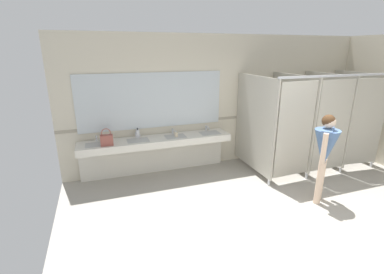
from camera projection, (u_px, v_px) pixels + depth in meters
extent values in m
cube|color=#9E998E|center=(319.00, 241.00, 3.91)|extent=(7.19, 6.66, 0.10)
cube|color=beige|center=(227.00, 101.00, 6.24)|extent=(7.19, 0.12, 2.86)
cube|color=#9E937F|center=(227.00, 118.00, 6.30)|extent=(7.19, 0.01, 0.06)
cube|color=silver|center=(157.00, 141.00, 5.59)|extent=(3.07, 0.55, 0.14)
cube|color=silver|center=(155.00, 156.00, 5.92)|extent=(3.07, 0.08, 0.70)
cube|color=#ADADA8|center=(97.00, 147.00, 5.19)|extent=(0.42, 0.30, 0.11)
cylinder|color=silver|center=(97.00, 139.00, 5.35)|extent=(0.04, 0.04, 0.11)
cylinder|color=silver|center=(96.00, 137.00, 5.29)|extent=(0.03, 0.11, 0.03)
sphere|color=silver|center=(100.00, 139.00, 5.39)|extent=(0.04, 0.04, 0.04)
cube|color=#ADADA8|center=(138.00, 143.00, 5.43)|extent=(0.42, 0.30, 0.11)
cylinder|color=silver|center=(136.00, 135.00, 5.59)|extent=(0.04, 0.04, 0.11)
cylinder|color=silver|center=(136.00, 133.00, 5.53)|extent=(0.03, 0.11, 0.03)
sphere|color=silver|center=(140.00, 135.00, 5.63)|extent=(0.04, 0.04, 0.04)
cube|color=#ADADA8|center=(175.00, 139.00, 5.67)|extent=(0.42, 0.30, 0.11)
cylinder|color=silver|center=(173.00, 131.00, 5.83)|extent=(0.04, 0.04, 0.11)
cylinder|color=silver|center=(173.00, 130.00, 5.77)|extent=(0.03, 0.11, 0.03)
sphere|color=silver|center=(176.00, 132.00, 5.87)|extent=(0.04, 0.04, 0.04)
cube|color=#ADADA8|center=(210.00, 135.00, 5.91)|extent=(0.42, 0.30, 0.11)
cylinder|color=silver|center=(206.00, 128.00, 6.07)|extent=(0.04, 0.04, 0.11)
cylinder|color=silver|center=(207.00, 127.00, 6.01)|extent=(0.03, 0.11, 0.03)
sphere|color=silver|center=(209.00, 129.00, 6.11)|extent=(0.04, 0.04, 0.04)
cube|color=silver|center=(152.00, 101.00, 5.60)|extent=(2.97, 0.02, 1.13)
cube|color=#B2AD9E|center=(254.00, 123.00, 5.69)|extent=(0.03, 1.47, 1.93)
cylinder|color=silver|center=(269.00, 182.00, 5.39)|extent=(0.05, 0.05, 0.12)
cube|color=#B2AD9E|center=(290.00, 120.00, 5.97)|extent=(0.03, 1.47, 1.93)
cylinder|color=silver|center=(306.00, 176.00, 5.67)|extent=(0.05, 0.05, 0.12)
cube|color=#B2AD9E|center=(323.00, 117.00, 6.25)|extent=(0.03, 1.47, 1.93)
cylinder|color=silver|center=(340.00, 170.00, 5.95)|extent=(0.05, 0.05, 0.12)
cube|color=#B2AD9E|center=(354.00, 114.00, 6.53)|extent=(0.03, 1.47, 1.93)
cylinder|color=silver|center=(371.00, 164.00, 6.24)|extent=(0.05, 0.05, 0.12)
cube|color=#B2AD9E|center=(295.00, 130.00, 5.19)|extent=(0.82, 0.06, 1.83)
cube|color=#B2AD9E|center=(332.00, 126.00, 5.48)|extent=(0.82, 0.03, 1.83)
cube|color=#B2AD9E|center=(366.00, 122.00, 5.76)|extent=(0.82, 0.11, 1.83)
cube|color=#B7BABF|center=(340.00, 76.00, 5.18)|extent=(2.77, 0.04, 0.04)
cylinder|color=beige|center=(321.00, 179.00, 4.82)|extent=(0.11, 0.11, 0.76)
cylinder|color=beige|center=(319.00, 183.00, 4.67)|extent=(0.11, 0.11, 0.76)
cone|color=#4C6B99|center=(325.00, 149.00, 4.56)|extent=(0.56, 0.56, 0.66)
cube|color=#4C6B99|center=(328.00, 132.00, 4.47)|extent=(0.42, 0.39, 0.10)
cylinder|color=beige|center=(327.00, 140.00, 4.73)|extent=(0.08, 0.08, 0.48)
cylinder|color=beige|center=(324.00, 148.00, 4.34)|extent=(0.08, 0.08, 0.48)
sphere|color=beige|center=(329.00, 122.00, 4.42)|extent=(0.21, 0.21, 0.21)
sphere|color=#472D19|center=(329.00, 121.00, 4.42)|extent=(0.21, 0.21, 0.21)
cube|color=#934C42|center=(107.00, 140.00, 5.11)|extent=(0.23, 0.12, 0.20)
torus|color=#934C42|center=(106.00, 133.00, 5.06)|extent=(0.17, 0.02, 0.17)
cylinder|color=white|center=(138.00, 134.00, 5.58)|extent=(0.07, 0.07, 0.16)
cylinder|color=black|center=(137.00, 129.00, 5.55)|extent=(0.03, 0.03, 0.04)
cylinder|color=beige|center=(176.00, 135.00, 5.63)|extent=(0.07, 0.07, 0.09)
cylinder|color=#B7BABF|center=(365.00, 241.00, 3.81)|extent=(0.14, 0.14, 0.01)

